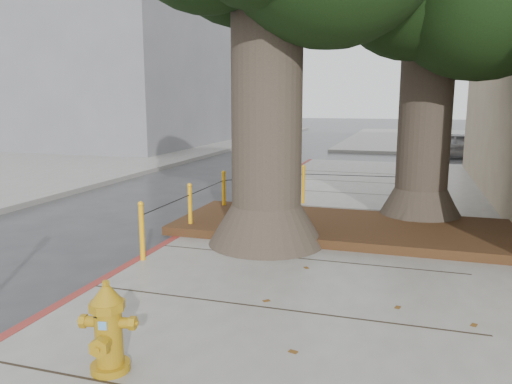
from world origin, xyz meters
TOP-DOWN VIEW (x-y plane):
  - ground at (0.00, 0.00)m, footprint 140.00×140.00m
  - sidewalk_far at (6.00, 30.00)m, footprint 16.00×20.00m
  - curb_red at (-2.00, 2.50)m, footprint 0.14×26.00m
  - planter_bed at (0.90, 3.90)m, footprint 6.40×2.60m
  - building_far_grey at (-15.00, 22.00)m, footprint 12.00×16.00m
  - building_far_white at (-17.00, 45.00)m, footprint 12.00×18.00m
  - bollard_ring at (-0.87, 4.38)m, footprint 3.79×5.39m
  - fire_hydrant at (-0.51, -1.81)m, footprint 0.47×0.44m
  - car_silver at (4.27, 19.15)m, footprint 3.64×1.72m
  - car_dark at (-10.95, 17.11)m, footprint 1.85×4.12m

SIDE VIEW (x-z plane):
  - ground at x=0.00m, z-range 0.00..0.00m
  - sidewalk_far at x=6.00m, z-range 0.00..0.15m
  - curb_red at x=-2.00m, z-range -0.01..0.15m
  - planter_bed at x=0.90m, z-range 0.15..0.31m
  - fire_hydrant at x=-0.51m, z-range 0.14..1.02m
  - car_dark at x=-10.95m, z-range 0.00..1.17m
  - car_silver at x=4.27m, z-range 0.00..1.20m
  - bollard_ring at x=-0.87m, z-range 0.19..1.14m
  - building_far_grey at x=-15.00m, z-range 0.00..12.00m
  - building_far_white at x=-17.00m, z-range 0.00..15.00m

